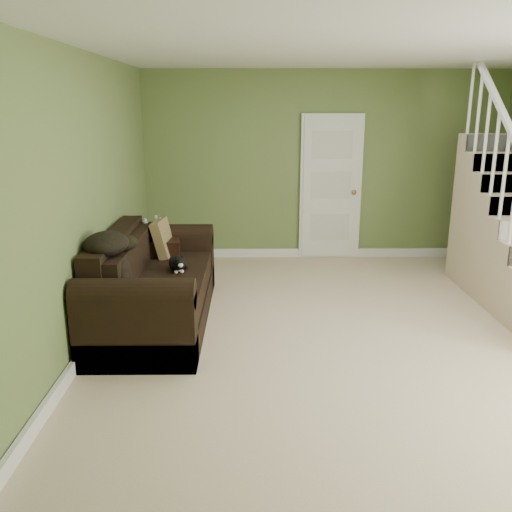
{
  "coord_description": "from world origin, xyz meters",
  "views": [
    {
      "loc": [
        -1.02,
        -4.86,
        2.13
      ],
      "look_at": [
        -0.97,
        0.06,
        0.75
      ],
      "focal_mm": 38.0,
      "sensor_mm": 36.0,
      "label": 1
    }
  ],
  "objects_px": {
    "cat": "(177,264)",
    "side_table": "(157,265)",
    "banana": "(175,283)",
    "sofa": "(152,288)"
  },
  "relations": [
    {
      "from": "cat",
      "to": "side_table",
      "type": "bearing_deg",
      "value": 96.06
    },
    {
      "from": "side_table",
      "to": "cat",
      "type": "relative_size",
      "value": 2.13
    },
    {
      "from": "side_table",
      "to": "banana",
      "type": "height_order",
      "value": "side_table"
    },
    {
      "from": "side_table",
      "to": "cat",
      "type": "distance_m",
      "value": 0.87
    },
    {
      "from": "sofa",
      "to": "banana",
      "type": "relative_size",
      "value": 12.24
    },
    {
      "from": "side_table",
      "to": "cat",
      "type": "height_order",
      "value": "side_table"
    },
    {
      "from": "cat",
      "to": "sofa",
      "type": "bearing_deg",
      "value": -175.04
    },
    {
      "from": "cat",
      "to": "banana",
      "type": "xyz_separation_m",
      "value": [
        0.04,
        -0.47,
        -0.05
      ]
    },
    {
      "from": "side_table",
      "to": "banana",
      "type": "distance_m",
      "value": 1.3
    },
    {
      "from": "sofa",
      "to": "cat",
      "type": "distance_m",
      "value": 0.35
    }
  ]
}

